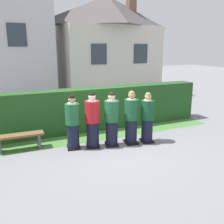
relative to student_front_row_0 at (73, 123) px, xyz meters
The scene contains 10 objects.
ground_plane 1.42m from the student_front_row_0, 11.75° to the right, with size 60.00×60.00×0.00m, color slate.
student_front_row_0 is the anchor object (origin of this frame).
student_in_red_blazer 0.59m from the student_front_row_0, 13.26° to the right, with size 0.51×0.57×1.69m.
student_front_row_2 1.17m from the student_front_row_0, 12.54° to the right, with size 0.50×0.57×1.67m.
student_front_row_3 1.81m from the student_front_row_0, 11.11° to the right, with size 0.46×0.56×1.67m.
student_front_row_4 2.34m from the student_front_row_0, 11.14° to the right, with size 0.45×0.54×1.61m.
hedge 1.91m from the student_front_row_0, 52.58° to the left, with size 8.75×0.70×1.53m.
school_building_annex 9.44m from the student_front_row_0, 59.52° to the left, with size 6.16×3.71×5.95m.
wooden_bench 1.63m from the student_front_row_0, 160.22° to the left, with size 1.41×0.39×0.48m.
lawn_strip 1.57m from the student_front_row_0, 31.75° to the left, with size 8.75×0.90×0.01m, color #477A38.
Camera 1 is at (-3.15, -6.80, 2.92)m, focal length 41.07 mm.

